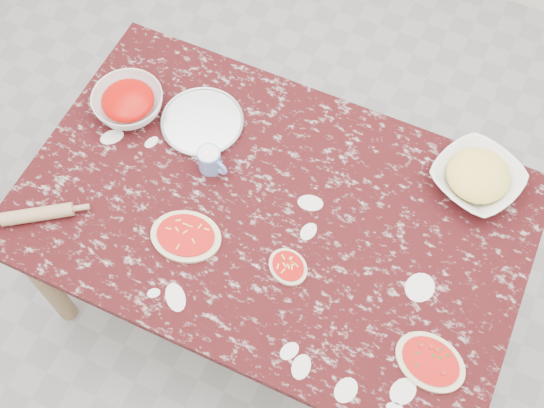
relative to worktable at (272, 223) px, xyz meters
The scene contains 10 objects.
ground 0.67m from the worktable, ahead, with size 4.00×4.00×0.00m, color gray.
worktable is the anchor object (origin of this frame).
pizza_tray 0.42m from the worktable, 149.75° to the left, with size 0.28×0.28×0.01m, color #B2B2B7.
sauce_bowl 0.64m from the worktable, 165.75° to the left, with size 0.24×0.24×0.08m, color white.
cheese_bowl 0.67m from the worktable, 33.47° to the left, with size 0.27×0.27×0.07m, color white.
flour_mug 0.29m from the worktable, 165.69° to the left, with size 0.11×0.08×0.09m.
pizza_left 0.30m from the worktable, 136.53° to the right, with size 0.25×0.21×0.02m.
pizza_mid 0.22m from the worktable, 51.14° to the right, with size 0.16×0.15×0.02m.
pizza_right 0.67m from the worktable, 22.42° to the right, with size 0.23×0.19×0.02m.
rolling_pin 0.74m from the worktable, 153.59° to the right, with size 0.04×0.04×0.22m, color tan.
Camera 1 is at (0.41, -0.90, 2.68)m, focal length 45.23 mm.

